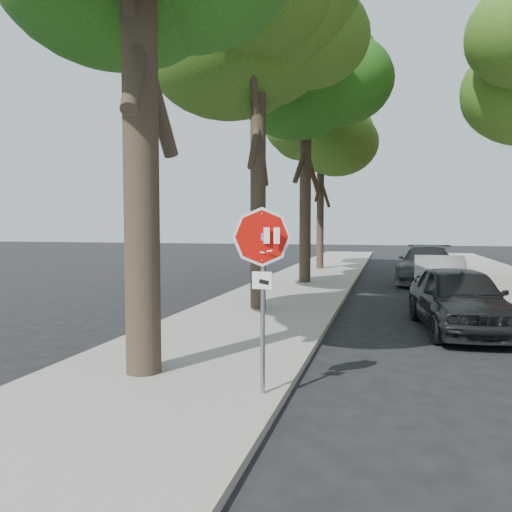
{
  "coord_description": "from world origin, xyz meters",
  "views": [
    {
      "loc": [
        0.98,
        -6.67,
        2.47
      ],
      "look_at": [
        -0.81,
        0.06,
        2.05
      ],
      "focal_mm": 35.0,
      "sensor_mm": 36.0,
      "label": 1
    }
  ],
  "objects": [
    {
      "name": "curb_left",
      "position": [
        -0.45,
        12.0,
        0.07
      ],
      "size": [
        0.12,
        55.0,
        0.13
      ],
      "primitive_type": "cube",
      "color": "#9E9384",
      "rests_on": "ground"
    },
    {
      "name": "tree_mid_b",
      "position": [
        -2.42,
        14.12,
        8.0
      ],
      "size": [
        5.88,
        5.46,
        10.36
      ],
      "color": "black",
      "rests_on": "sidewalk_left"
    },
    {
      "name": "curb_right",
      "position": [
        3.95,
        12.0,
        0.07
      ],
      "size": [
        0.12,
        55.0,
        0.13
      ],
      "primitive_type": "cube",
      "color": "#9E9384",
      "rests_on": "ground"
    },
    {
      "name": "tree_mid_a",
      "position": [
        -2.62,
        7.12,
        7.6
      ],
      "size": [
        5.59,
        5.19,
        9.84
      ],
      "color": "black",
      "rests_on": "sidewalk_left"
    },
    {
      "name": "sidewalk_left",
      "position": [
        -2.5,
        12.0,
        0.06
      ],
      "size": [
        4.0,
        55.0,
        0.12
      ],
      "primitive_type": "cube",
      "color": "gray",
      "rests_on": "ground"
    },
    {
      "name": "car_c",
      "position": [
        2.6,
        15.92,
        0.82
      ],
      "size": [
        2.89,
        5.84,
        1.63
      ],
      "primitive_type": "imported",
      "rotation": [
        0.0,
        0.0,
        -0.11
      ],
      "color": "#48484C",
      "rests_on": "ground"
    },
    {
      "name": "car_a",
      "position": [
        2.6,
        5.76,
        0.77
      ],
      "size": [
        2.33,
        4.7,
        1.54
      ],
      "primitive_type": "imported",
      "rotation": [
        0.0,
        0.0,
        0.12
      ],
      "color": "black",
      "rests_on": "ground"
    },
    {
      "name": "tree_far",
      "position": [
        -2.72,
        21.11,
        7.21
      ],
      "size": [
        5.29,
        4.91,
        9.33
      ],
      "color": "black",
      "rests_on": "sidewalk_left"
    },
    {
      "name": "ground",
      "position": [
        0.0,
        0.0,
        0.0
      ],
      "size": [
        120.0,
        120.0,
        0.0
      ],
      "primitive_type": "plane",
      "color": "black",
      "rests_on": "ground"
    },
    {
      "name": "stop_sign",
      "position": [
        -0.7,
        -0.03,
        1.95
      ],
      "size": [
        0.76,
        0.34,
        2.61
      ],
      "color": "gray",
      "rests_on": "sidewalk_left"
    },
    {
      "name": "car_b",
      "position": [
        2.6,
        10.57,
        0.74
      ],
      "size": [
        1.75,
        4.55,
        1.48
      ],
      "primitive_type": "imported",
      "rotation": [
        0.0,
        0.0,
        -0.04
      ],
      "color": "#A4A6AC",
      "rests_on": "ground"
    }
  ]
}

